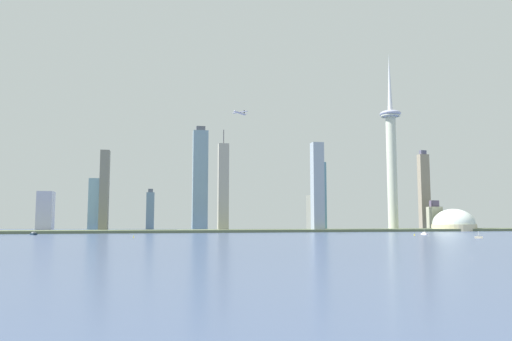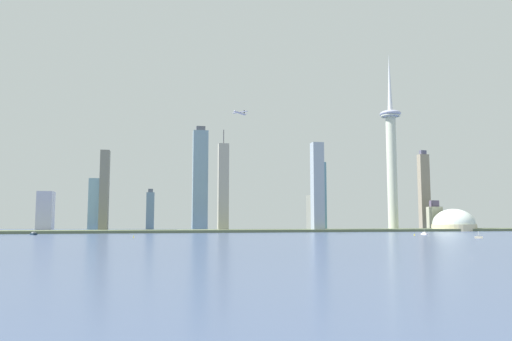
{
  "view_description": "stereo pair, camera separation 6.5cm",
  "coord_description": "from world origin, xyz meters",
  "px_view_note": "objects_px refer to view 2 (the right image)",
  "views": [
    {
      "loc": [
        -176.45,
        -244.99,
        20.49
      ],
      "look_at": [
        -19.36,
        489.05,
        95.34
      ],
      "focal_mm": 34.18,
      "sensor_mm": 36.0,
      "label": 1
    },
    {
      "loc": [
        -176.39,
        -245.01,
        20.49
      ],
      "look_at": [
        -19.36,
        489.05,
        95.34
      ],
      "focal_mm": 34.18,
      "sensor_mm": 36.0,
      "label": 2
    }
  ],
  "objects_px": {
    "skyscraper_8": "(223,187)",
    "boat_2": "(424,234)",
    "stadium_dome": "(454,225)",
    "channel_buoy_1": "(134,236)",
    "skyscraper_4": "(317,187)",
    "skyscraper_5": "(319,196)",
    "channel_buoy_0": "(414,235)",
    "skyscraper_0": "(424,191)",
    "skyscraper_3": "(104,191)",
    "airplane": "(240,113)",
    "boat_3": "(34,234)",
    "skyscraper_6": "(97,205)",
    "boat_1": "(479,237)",
    "skyscraper_7": "(200,180)",
    "skyscraper_9": "(316,213)",
    "skyscraper_10": "(435,217)",
    "observation_tower": "(391,151)",
    "skyscraper_2": "(45,212)",
    "skyscraper_1": "(150,211)"
  },
  "relations": [
    {
      "from": "skyscraper_2",
      "to": "boat_3",
      "type": "bearing_deg",
      "value": -84.36
    },
    {
      "from": "skyscraper_2",
      "to": "skyscraper_9",
      "type": "bearing_deg",
      "value": 4.04
    },
    {
      "from": "skyscraper_7",
      "to": "skyscraper_10",
      "type": "relative_size",
      "value": 3.45
    },
    {
      "from": "skyscraper_4",
      "to": "skyscraper_6",
      "type": "bearing_deg",
      "value": 165.43
    },
    {
      "from": "skyscraper_1",
      "to": "boat_2",
      "type": "distance_m",
      "value": 436.16
    },
    {
      "from": "skyscraper_8",
      "to": "skyscraper_5",
      "type": "bearing_deg",
      "value": 9.34
    },
    {
      "from": "skyscraper_6",
      "to": "boat_2",
      "type": "bearing_deg",
      "value": -29.63
    },
    {
      "from": "skyscraper_6",
      "to": "channel_buoy_1",
      "type": "relative_size",
      "value": 30.51
    },
    {
      "from": "boat_1",
      "to": "skyscraper_7",
      "type": "bearing_deg",
      "value": 152.0
    },
    {
      "from": "skyscraper_3",
      "to": "boat_1",
      "type": "relative_size",
      "value": 16.72
    },
    {
      "from": "channel_buoy_1",
      "to": "channel_buoy_0",
      "type": "bearing_deg",
      "value": 0.28
    },
    {
      "from": "skyscraper_10",
      "to": "skyscraper_1",
      "type": "bearing_deg",
      "value": 174.93
    },
    {
      "from": "skyscraper_2",
      "to": "skyscraper_5",
      "type": "bearing_deg",
      "value": -0.94
    },
    {
      "from": "observation_tower",
      "to": "skyscraper_4",
      "type": "relative_size",
      "value": 2.22
    },
    {
      "from": "skyscraper_4",
      "to": "boat_2",
      "type": "bearing_deg",
      "value": -60.15
    },
    {
      "from": "stadium_dome",
      "to": "boat_1",
      "type": "height_order",
      "value": "stadium_dome"
    },
    {
      "from": "channel_buoy_1",
      "to": "skyscraper_6",
      "type": "bearing_deg",
      "value": 103.73
    },
    {
      "from": "skyscraper_8",
      "to": "boat_2",
      "type": "bearing_deg",
      "value": -37.8
    },
    {
      "from": "skyscraper_4",
      "to": "skyscraper_8",
      "type": "relative_size",
      "value": 0.88
    },
    {
      "from": "skyscraper_10",
      "to": "skyscraper_6",
      "type": "bearing_deg",
      "value": 175.73
    },
    {
      "from": "skyscraper_4",
      "to": "skyscraper_9",
      "type": "relative_size",
      "value": 1.57
    },
    {
      "from": "skyscraper_1",
      "to": "skyscraper_9",
      "type": "height_order",
      "value": "skyscraper_9"
    },
    {
      "from": "skyscraper_2",
      "to": "airplane",
      "type": "relative_size",
      "value": 2.85
    },
    {
      "from": "skyscraper_7",
      "to": "skyscraper_9",
      "type": "distance_m",
      "value": 216.86
    },
    {
      "from": "stadium_dome",
      "to": "skyscraper_3",
      "type": "height_order",
      "value": "skyscraper_3"
    },
    {
      "from": "skyscraper_0",
      "to": "skyscraper_9",
      "type": "xyz_separation_m",
      "value": [
        -212.34,
        9.05,
        -41.03
      ]
    },
    {
      "from": "channel_buoy_0",
      "to": "airplane",
      "type": "bearing_deg",
      "value": 151.52
    },
    {
      "from": "stadium_dome",
      "to": "channel_buoy_1",
      "type": "distance_m",
      "value": 571.78
    },
    {
      "from": "channel_buoy_0",
      "to": "boat_1",
      "type": "bearing_deg",
      "value": -78.33
    },
    {
      "from": "skyscraper_6",
      "to": "skyscraper_0",
      "type": "bearing_deg",
      "value": -0.47
    },
    {
      "from": "channel_buoy_0",
      "to": "airplane",
      "type": "relative_size",
      "value": 0.11
    },
    {
      "from": "skyscraper_7",
      "to": "airplane",
      "type": "xyz_separation_m",
      "value": [
        36.23,
        -196.78,
        79.9
      ]
    },
    {
      "from": "skyscraper_2",
      "to": "channel_buoy_0",
      "type": "height_order",
      "value": "skyscraper_2"
    },
    {
      "from": "observation_tower",
      "to": "skyscraper_2",
      "type": "relative_size",
      "value": 5.07
    },
    {
      "from": "skyscraper_9",
      "to": "boat_2",
      "type": "relative_size",
      "value": 8.17
    },
    {
      "from": "skyscraper_6",
      "to": "airplane",
      "type": "distance_m",
      "value": 295.93
    },
    {
      "from": "skyscraper_5",
      "to": "channel_buoy_0",
      "type": "relative_size",
      "value": 51.36
    },
    {
      "from": "channel_buoy_0",
      "to": "airplane",
      "type": "xyz_separation_m",
      "value": [
        -202.12,
        109.63,
        168.93
      ]
    },
    {
      "from": "skyscraper_1",
      "to": "skyscraper_3",
      "type": "relative_size",
      "value": 0.55
    },
    {
      "from": "skyscraper_5",
      "to": "skyscraper_8",
      "type": "height_order",
      "value": "skyscraper_8"
    },
    {
      "from": "skyscraper_0",
      "to": "skyscraper_4",
      "type": "xyz_separation_m",
      "value": [
        -241.85,
        -85.71,
        -0.66
      ]
    },
    {
      "from": "skyscraper_3",
      "to": "skyscraper_8",
      "type": "height_order",
      "value": "skyscraper_8"
    },
    {
      "from": "stadium_dome",
      "to": "skyscraper_8",
      "type": "relative_size",
      "value": 0.45
    },
    {
      "from": "boat_3",
      "to": "skyscraper_7",
      "type": "bearing_deg",
      "value": 98.14
    },
    {
      "from": "skyscraper_4",
      "to": "boat_3",
      "type": "bearing_deg",
      "value": -170.61
    },
    {
      "from": "skyscraper_4",
      "to": "boat_1",
      "type": "xyz_separation_m",
      "value": [
        80.14,
        -284.83,
        -70.63
      ]
    },
    {
      "from": "skyscraper_4",
      "to": "airplane",
      "type": "bearing_deg",
      "value": -150.8
    },
    {
      "from": "boat_3",
      "to": "boat_2",
      "type": "bearing_deg",
      "value": 49.02
    },
    {
      "from": "stadium_dome",
      "to": "channel_buoy_0",
      "type": "bearing_deg",
      "value": -133.52
    },
    {
      "from": "boat_3",
      "to": "skyscraper_6",
      "type": "bearing_deg",
      "value": 128.4
    }
  ]
}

